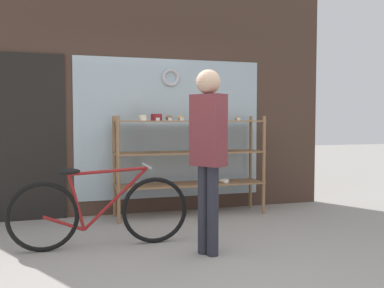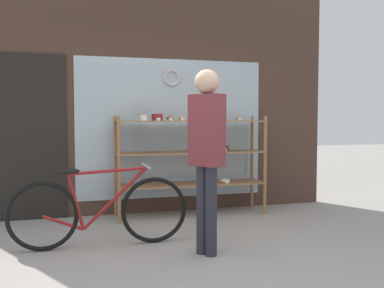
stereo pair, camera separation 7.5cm
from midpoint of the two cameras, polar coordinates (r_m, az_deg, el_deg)
ground_plane at (r=3.88m, az=2.95°, el=-15.92°), size 30.00×30.00×0.00m
storefront_facade at (r=5.92m, az=-4.78°, el=8.36°), size 4.99×0.13×3.72m
display_case at (r=5.65m, az=0.21°, el=-1.21°), size 1.99×0.47×1.35m
bicycle at (r=4.40m, az=-11.77°, el=-8.70°), size 1.78×0.46×0.81m
pedestrian at (r=3.98m, az=2.51°, el=-0.20°), size 0.32×0.37×1.74m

